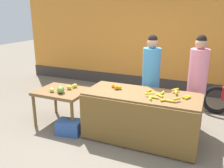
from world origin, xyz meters
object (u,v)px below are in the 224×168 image
Objects in this scene: produce_crate at (69,127)px; produce_sack at (112,103)px; vendor_woman_pink_shirt at (197,84)px; vendor_woman_blue_shirt at (151,81)px.

produce_crate is 0.96× the size of produce_sack.
vendor_woman_pink_shirt is 1.89m from produce_sack.
vendor_woman_pink_shirt is 4.16× the size of produce_crate.
vendor_woman_blue_shirt reaches higher than produce_crate.
produce_sack is (-0.90, 0.17, -0.68)m from vendor_woman_blue_shirt.
vendor_woman_pink_shirt is 2.52m from produce_crate.
produce_sack is at bearing 73.11° from produce_crate.
produce_sack is (0.37, 1.21, 0.10)m from produce_crate.
produce_sack reaches higher than produce_crate.
vendor_woman_pink_shirt reaches higher than produce_sack.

